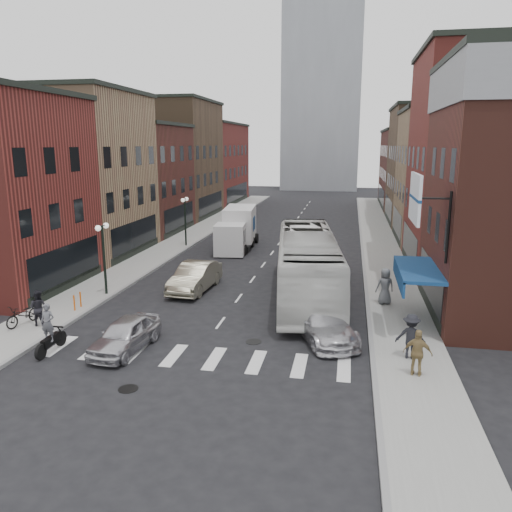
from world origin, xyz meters
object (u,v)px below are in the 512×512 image
Objects in this scene: transit_bus at (307,265)px; ped_left_solo at (38,308)px; parked_bicycle at (23,315)px; ped_right_a at (411,336)px; curb_car at (322,322)px; sedan_left_far at (195,277)px; sedan_left_near at (125,335)px; box_truck at (237,229)px; billboard_sign at (417,200)px; motorcycle_rider at (49,330)px; ped_right_c at (385,286)px; streetlamp_far at (185,212)px; streetlamp_near at (103,245)px; ped_right_b at (418,353)px; bike_rack at (77,301)px.

transit_bus is 7.83× the size of ped_left_solo.
parked_bicycle is 1.11× the size of ped_left_solo.
transit_bus is 7.37× the size of ped_right_a.
ped_right_a is (17.24, -0.49, 0.40)m from parked_bicycle.
curb_car is 12.99m from ped_left_solo.
curb_car is (7.68, -6.00, -0.10)m from sedan_left_far.
sedan_left_near is at bearing -134.55° from transit_bus.
box_truck is 4.33× the size of ped_right_a.
sedan_left_far is at bearing 154.26° from billboard_sign.
motorcycle_rider is 10.18m from sedan_left_far.
ped_left_solo is 17.11m from ped_right_c.
streetlamp_far is 1.95× the size of motorcycle_rider.
sedan_left_near is 5.99m from parked_bicycle.
box_truck is 1.57× the size of sedan_left_far.
streetlamp_near is 0.53× the size of box_truck.
ped_right_a is (15.81, -5.81, -1.86)m from streetlamp_near.
ped_right_b reaches higher than parked_bicycle.
parked_bicycle is 17.25m from ped_right_a.
motorcycle_rider is at bearing -71.69° from bike_rack.
ped_right_b reaches higher than curb_car.
sedan_left_near is at bearing 14.55° from ped_right_a.
streetlamp_far is 2.37× the size of ped_right_b.
billboard_sign is 5.59m from ped_right_a.
streetlamp_near is at bearing -99.55° from ped_left_solo.
ped_right_c is at bearing -71.81° from ped_right_b.
motorcycle_rider is (-14.54, -4.18, -5.15)m from billboard_sign.
transit_bus is at bearing 76.64° from curb_car.
sedan_left_near is (0.00, -20.96, -0.95)m from box_truck.
sedan_left_near is at bearing -78.17° from streetlamp_far.
billboard_sign is at bearing 14.16° from motorcycle_rider.
bike_rack is 6.71m from sedan_left_far.
motorcycle_rider reaches higher than sedan_left_far.
ped_right_c is at bearing -19.61° from transit_bus.
streetlamp_near is 2.37× the size of ped_right_b.
ped_right_c is (15.25, -12.97, -1.80)m from streetlamp_far.
streetlamp_near is 1.03× the size of sedan_left_near.
ped_right_a is at bearing 5.54° from motorcycle_rider.
box_truck is at bearing 1.50° from streetlamp_far.
transit_bus reaches higher than ped_left_solo.
motorcycle_rider is 11.43m from curb_car.
box_truck is 4.06× the size of ped_right_c.
bike_rack is 0.42× the size of ped_right_c.
transit_bus is 7.04× the size of parked_bicycle.
billboard_sign reaches higher than ped_right_b.
ped_right_c is (-0.56, 6.84, 0.06)m from ped_right_a.
box_truck is 12.14m from sedan_left_far.
sedan_left_near is 2.37× the size of ped_left_solo.
ped_right_a is (11.45, -19.92, -0.58)m from box_truck.
ped_right_c is (15.45, 3.73, 0.56)m from bike_rack.
box_truck is 0.59× the size of transit_bus.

